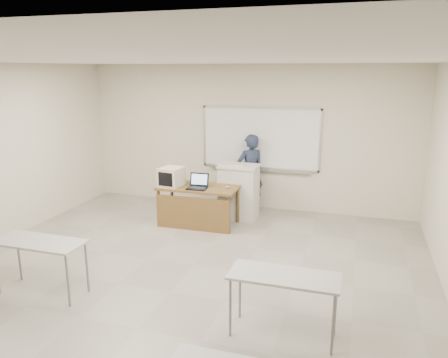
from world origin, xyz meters
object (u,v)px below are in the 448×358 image
(laptop, at_px, (198,185))
(mouse, at_px, (227,187))
(whiteboard, at_px, (260,139))
(podium, at_px, (239,191))
(keyboard, at_px, (230,165))
(presenter, at_px, (250,173))
(instructor_desk, at_px, (197,198))
(crt_monitor, at_px, (172,177))

(laptop, bearing_deg, mouse, 15.37)
(whiteboard, distance_m, podium, 1.24)
(keyboard, xyz_separation_m, presenter, (0.24, 0.68, -0.28))
(podium, bearing_deg, laptop, -127.98)
(laptop, distance_m, keyboard, 0.79)
(mouse, xyz_separation_m, presenter, (0.16, 1.11, 0.04))
(instructor_desk, relative_size, mouse, 17.01)
(laptop, height_order, mouse, laptop)
(presenter, bearing_deg, mouse, 41.78)
(mouse, xyz_separation_m, keyboard, (-0.08, 0.43, 0.32))
(podium, height_order, presenter, presenter)
(mouse, bearing_deg, keyboard, 122.97)
(whiteboard, relative_size, laptop, 6.94)
(instructor_desk, xyz_separation_m, crt_monitor, (-0.49, -0.01, 0.38))
(crt_monitor, relative_size, keyboard, 0.89)
(podium, relative_size, mouse, 12.26)
(laptop, xyz_separation_m, presenter, (0.67, 1.28, -0.01))
(presenter, bearing_deg, instructor_desk, 20.80)
(laptop, distance_m, presenter, 1.45)
(whiteboard, distance_m, crt_monitor, 2.09)
(podium, bearing_deg, presenter, 82.27)
(whiteboard, bearing_deg, podium, -107.45)
(crt_monitor, bearing_deg, whiteboard, 55.79)
(mouse, relative_size, keyboard, 0.18)
(podium, distance_m, mouse, 0.60)
(whiteboard, height_order, instructor_desk, whiteboard)
(crt_monitor, relative_size, presenter, 0.27)
(mouse, bearing_deg, laptop, -138.83)
(instructor_desk, distance_m, laptop, 0.26)
(crt_monitor, height_order, keyboard, crt_monitor)
(mouse, distance_m, keyboard, 0.54)
(instructor_desk, height_order, laptop, laptop)
(whiteboard, distance_m, instructor_desk, 1.95)
(keyboard, distance_m, presenter, 0.77)
(keyboard, bearing_deg, crt_monitor, -165.83)
(instructor_desk, bearing_deg, whiteboard, 58.98)
(whiteboard, bearing_deg, laptop, -119.06)
(instructor_desk, relative_size, crt_monitor, 3.38)
(laptop, bearing_deg, keyboard, 50.94)
(mouse, distance_m, presenter, 1.12)
(whiteboard, bearing_deg, presenter, -126.65)
(whiteboard, distance_m, presenter, 0.72)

